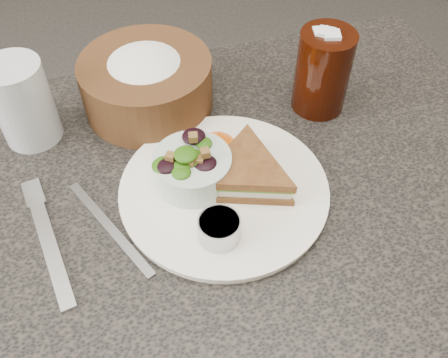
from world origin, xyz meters
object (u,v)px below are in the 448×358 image
Objects in this scene: dining_table at (212,324)px; sandwich at (246,173)px; water_glass at (23,103)px; cola_glass at (323,68)px; dressing_ramekin at (219,229)px; dinner_plate at (224,190)px; bread_basket at (146,76)px; salad_bowl at (192,165)px.

sandwich is (0.06, 0.01, 0.41)m from dining_table.
cola_glass is at bearing -8.48° from water_glass.
sandwich is at bearing 50.71° from dressing_ramekin.
dining_table is at bearing 88.76° from dressing_ramekin.
dining_table is 3.49× the size of dinner_plate.
dining_table is 0.41m from dressing_ramekin.
water_glass is (-0.22, 0.22, 0.44)m from dining_table.
sandwich is (0.03, -0.00, 0.03)m from dinner_plate.
dining_table is 0.49m from bread_basket.
bread_basket is at bearing 95.92° from dressing_ramekin.
water_glass is at bearing -175.55° from bread_basket.
water_glass is (-0.27, 0.20, 0.03)m from sandwich.
water_glass is (-0.45, 0.07, -0.01)m from cola_glass.
dining_table is at bearing -150.69° from dinner_plate.
water_glass is at bearing 171.52° from cola_glass.
dressing_ramekin is at bearing -138.04° from cola_glass.
cola_glass reaches higher than sandwich.
dining_table is 0.54m from water_glass.
water_glass reaches higher than bread_basket.
bread_basket is at bearing 97.09° from salad_bowl.
bread_basket is at bearing 4.45° from water_glass.
bread_basket is (-0.06, 0.21, 0.05)m from dinner_plate.
sandwich is at bearing -141.87° from cola_glass.
bread_basket is at bearing 105.68° from dinner_plate.
dining_table is at bearing -45.00° from water_glass.
salad_bowl is (-0.04, 0.03, 0.04)m from dinner_plate.
dressing_ramekin is 0.26× the size of bread_basket.
dining_table is 0.42m from salad_bowl.
dining_table is 18.33× the size of dressing_ramekin.
dressing_ramekin is at bearing -108.84° from sandwich.
dressing_ramekin is (-0.03, -0.08, 0.02)m from dinner_plate.
bread_basket is (-0.03, 0.29, 0.03)m from dressing_ramekin.
cola_glass is at bearing -17.16° from bread_basket.
salad_bowl is 1.96× the size of dressing_ramekin.
sandwich is 0.24m from bread_basket.
cola_glass is (0.23, 0.21, 0.04)m from dressing_ramekin.
dinner_plate is at bearing -35.67° from salad_bowl.
water_glass reaches higher than dinner_plate.
cola_glass reaches higher than dressing_ramekin.
cola_glass is 1.12× the size of water_glass.
dinner_plate is 5.24× the size of dressing_ramekin.
water_glass is at bearing 140.18° from salad_bowl.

